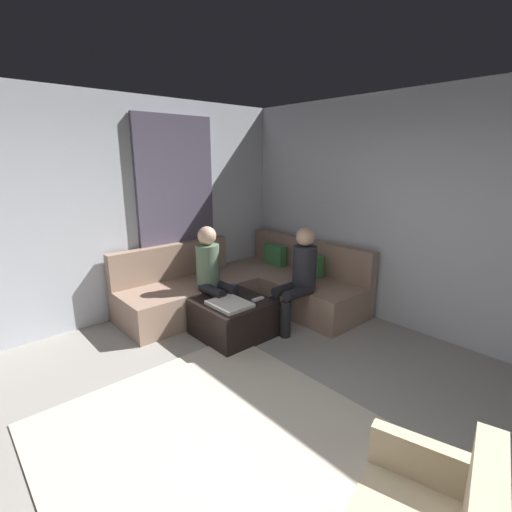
{
  "coord_description": "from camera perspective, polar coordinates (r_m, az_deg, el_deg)",
  "views": [
    {
      "loc": [
        1.53,
        -1.17,
        1.97
      ],
      "look_at": [
        -1.63,
        1.63,
        0.85
      ],
      "focal_mm": 25.97,
      "sensor_mm": 36.0,
      "label": 1
    }
  ],
  "objects": [
    {
      "name": "game_remote",
      "position": [
        4.2,
        0.3,
        -6.64
      ],
      "size": [
        0.05,
        0.15,
        0.02
      ],
      "primitive_type": "cube",
      "color": "white",
      "rests_on": "ottoman"
    },
    {
      "name": "person_on_couch_back",
      "position": [
        4.35,
        6.6,
        -2.82
      ],
      "size": [
        0.3,
        0.6,
        1.2
      ],
      "rotation": [
        0.0,
        0.0,
        3.14
      ],
      "color": "black",
      "rests_on": "ground_plane"
    },
    {
      "name": "wall_left",
      "position": [
        4.66,
        -26.76,
        5.63
      ],
      "size": [
        0.12,
        6.0,
        2.7
      ],
      "primitive_type": "cube",
      "color": "silver",
      "rests_on": "ground_plane"
    },
    {
      "name": "ground_plane",
      "position": [
        2.79,
        -3.33,
        -31.54
      ],
      "size": [
        6.0,
        6.0,
        0.1
      ],
      "primitive_type": "cube",
      "color": "gray"
    },
    {
      "name": "person_on_couch_side",
      "position": [
        4.4,
        -6.67,
        -2.58
      ],
      "size": [
        0.6,
        0.3,
        1.2
      ],
      "rotation": [
        0.0,
        0.0,
        -1.57
      ],
      "color": "black",
      "rests_on": "ground_plane"
    },
    {
      "name": "ottoman",
      "position": [
        4.28,
        -3.56,
        -9.45
      ],
      "size": [
        0.76,
        0.76,
        0.42
      ],
      "primitive_type": "cube",
      "color": "black",
      "rests_on": "ground_plane"
    },
    {
      "name": "curtain_panel",
      "position": [
        5.07,
        -12.02,
        6.37
      ],
      "size": [
        0.06,
        1.1,
        2.5
      ],
      "primitive_type": "cube",
      "color": "#595166",
      "rests_on": "ground_plane"
    },
    {
      "name": "folded_blanket",
      "position": [
        4.05,
        -4.08,
        -7.38
      ],
      "size": [
        0.44,
        0.36,
        0.04
      ],
      "primitive_type": "cube",
      "color": "white",
      "rests_on": "ottoman"
    },
    {
      "name": "wall_back",
      "position": [
        4.43,
        27.85,
        5.09
      ],
      "size": [
        6.0,
        0.12,
        2.7
      ],
      "primitive_type": "cube",
      "color": "silver",
      "rests_on": "ground_plane"
    },
    {
      "name": "sectional_couch",
      "position": [
        5.02,
        -1.3,
        -4.82
      ],
      "size": [
        2.1,
        2.55,
        0.87
      ],
      "color": "#9E7F6B",
      "rests_on": "ground_plane"
    },
    {
      "name": "coffee_mug",
      "position": [
        4.45,
        -3.54,
        -4.92
      ],
      "size": [
        0.08,
        0.08,
        0.1
      ],
      "primitive_type": "cylinder",
      "color": "#334C72",
      "rests_on": "ottoman"
    },
    {
      "name": "area_rug",
      "position": [
        2.91,
        -4.36,
        -27.66
      ],
      "size": [
        2.6,
        2.2,
        0.01
      ],
      "primitive_type": "cube",
      "color": "beige",
      "rests_on": "ground_plane"
    }
  ]
}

